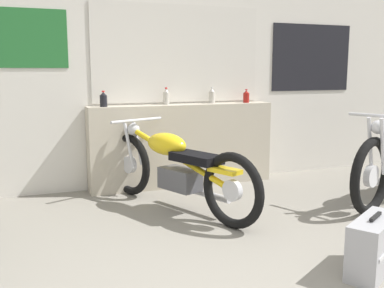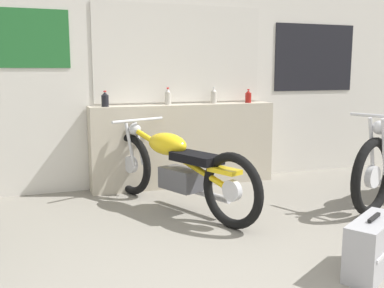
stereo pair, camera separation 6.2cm
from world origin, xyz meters
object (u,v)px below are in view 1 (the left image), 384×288
hard_case_silver (374,245)px  bottle_center (212,96)px  bottle_left_center (166,97)px  motorcycle_yellow (175,168)px  bottle_right_center (246,97)px  bottle_leftmost (103,100)px

hard_case_silver → bottle_center: bearing=90.4°
bottle_left_center → motorcycle_yellow: (-0.20, -0.91, -0.63)m
bottle_right_center → motorcycle_yellow: (-1.21, -0.85, -0.62)m
bottle_leftmost → bottle_right_center: size_ratio=1.06×
bottle_leftmost → motorcycle_yellow: 1.17m
bottle_leftmost → bottle_left_center: bottle_left_center is taller
bottle_left_center → hard_case_silver: size_ratio=0.33×
bottle_leftmost → motorcycle_yellow: size_ratio=0.09×
bottle_leftmost → bottle_center: 1.31m
bottle_left_center → bottle_leftmost: bearing=-174.0°
bottle_center → hard_case_silver: bottle_center is taller
bottle_left_center → bottle_right_center: size_ratio=1.19×
bottle_center → hard_case_silver: size_ratio=0.33×
motorcycle_yellow → bottle_center: bearing=49.5°
bottle_leftmost → bottle_right_center: bottle_leftmost is taller
motorcycle_yellow → hard_case_silver: motorcycle_yellow is taller
bottle_leftmost → hard_case_silver: (1.33, -2.63, -0.85)m
bottle_left_center → bottle_center: same height
bottle_center → bottle_right_center: bottle_center is taller
bottle_right_center → hard_case_silver: bearing=-98.8°
bottle_right_center → bottle_left_center: bearing=176.6°
bottle_center → bottle_left_center: bearing=179.8°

